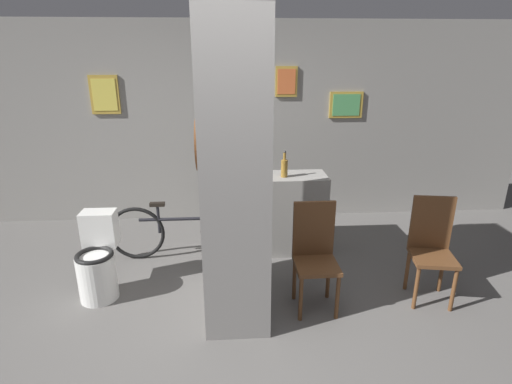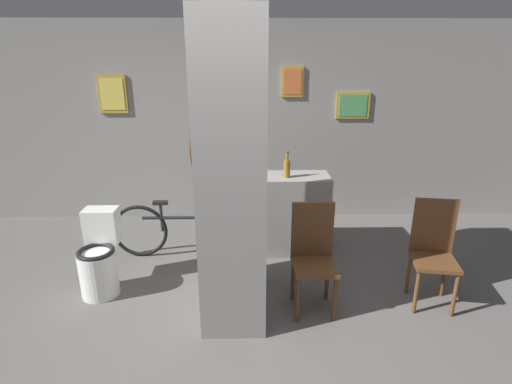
# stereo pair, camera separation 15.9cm
# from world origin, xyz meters

# --- Properties ---
(ground_plane) EXTENTS (14.00, 14.00, 0.00)m
(ground_plane) POSITION_xyz_m (0.00, 0.00, 0.00)
(ground_plane) COLOR #5B5956
(wall_back) EXTENTS (8.00, 0.09, 2.60)m
(wall_back) POSITION_xyz_m (0.00, 2.63, 1.30)
(wall_back) COLOR gray
(wall_back) RESTS_ON ground_plane
(pillar_center) EXTENTS (0.56, 0.99, 2.60)m
(pillar_center) POSITION_xyz_m (0.00, 0.50, 1.30)
(pillar_center) COLOR gray
(pillar_center) RESTS_ON ground_plane
(counter_shelf) EXTENTS (1.23, 0.44, 0.91)m
(counter_shelf) POSITION_xyz_m (0.42, 1.55, 0.46)
(counter_shelf) COLOR gray
(counter_shelf) RESTS_ON ground_plane
(toilet) EXTENTS (0.35, 0.51, 0.78)m
(toilet) POSITION_xyz_m (-1.30, 0.73, 0.34)
(toilet) COLOR silver
(toilet) RESTS_ON ground_plane
(chair_near_pillar) EXTENTS (0.38, 0.38, 0.97)m
(chair_near_pillar) POSITION_xyz_m (0.70, 0.46, 0.52)
(chair_near_pillar) COLOR brown
(chair_near_pillar) RESTS_ON ground_plane
(chair_by_doorway) EXTENTS (0.43, 0.43, 0.97)m
(chair_by_doorway) POSITION_xyz_m (1.80, 0.52, 0.52)
(chair_by_doorway) COLOR brown
(chair_by_doorway) RESTS_ON ground_plane
(bicycle) EXTENTS (1.63, 0.42, 0.67)m
(bicycle) POSITION_xyz_m (-0.58, 1.43, 0.32)
(bicycle) COLOR black
(bicycle) RESTS_ON ground_plane
(bottle_tall) EXTENTS (0.07, 0.07, 0.30)m
(bottle_tall) POSITION_xyz_m (0.55, 1.49, 1.02)
(bottle_tall) COLOR olive
(bottle_tall) RESTS_ON counter_shelf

